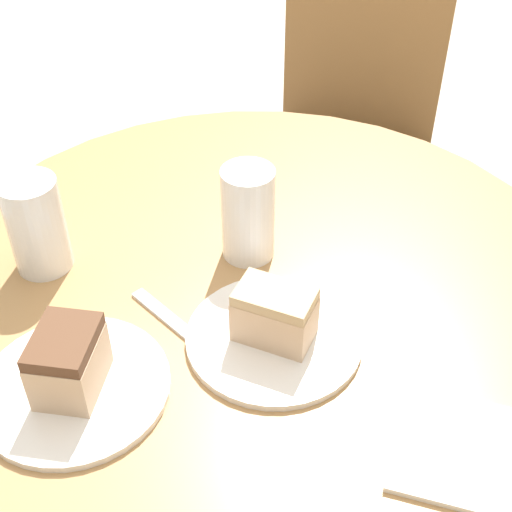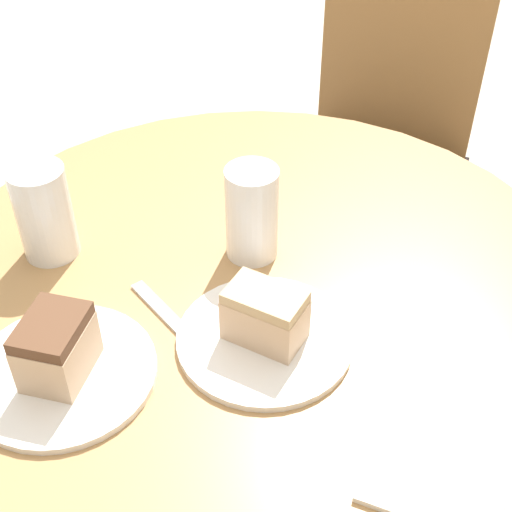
{
  "view_description": "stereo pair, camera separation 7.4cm",
  "coord_description": "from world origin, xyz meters",
  "px_view_note": "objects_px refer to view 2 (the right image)",
  "views": [
    {
      "loc": [
        0.23,
        -0.73,
        1.46
      ],
      "look_at": [
        0.0,
        0.0,
        0.81
      ],
      "focal_mm": 50.0,
      "sensor_mm": 36.0,
      "label": 1
    },
    {
      "loc": [
        0.3,
        -0.71,
        1.46
      ],
      "look_at": [
        0.0,
        0.0,
        0.81
      ],
      "focal_mm": 50.0,
      "sensor_mm": 36.0,
      "label": 2
    }
  ],
  "objects_px": {
    "plate_near": "(265,339)",
    "plate_far": "(63,373)",
    "chair": "(379,156)",
    "cake_slice_near": "(265,315)",
    "cake_slice_far": "(56,347)",
    "glass_lemonade": "(252,218)",
    "glass_water": "(45,217)"
  },
  "relations": [
    {
      "from": "plate_far",
      "to": "chair",
      "type": "bearing_deg",
      "value": 83.31
    },
    {
      "from": "plate_near",
      "to": "plate_far",
      "type": "relative_size",
      "value": 0.99
    },
    {
      "from": "plate_far",
      "to": "cake_slice_near",
      "type": "height_order",
      "value": "cake_slice_near"
    },
    {
      "from": "plate_far",
      "to": "cake_slice_near",
      "type": "xyz_separation_m",
      "value": [
        0.21,
        0.15,
        0.04
      ]
    },
    {
      "from": "cake_slice_near",
      "to": "glass_lemonade",
      "type": "bearing_deg",
      "value": 118.29
    },
    {
      "from": "plate_far",
      "to": "glass_lemonade",
      "type": "height_order",
      "value": "glass_lemonade"
    },
    {
      "from": "plate_far",
      "to": "cake_slice_far",
      "type": "xyz_separation_m",
      "value": [
        0.0,
        0.0,
        0.05
      ]
    },
    {
      "from": "glass_water",
      "to": "cake_slice_far",
      "type": "bearing_deg",
      "value": -51.98
    },
    {
      "from": "chair",
      "to": "glass_water",
      "type": "distance_m",
      "value": 1.03
    },
    {
      "from": "glass_water",
      "to": "plate_near",
      "type": "bearing_deg",
      "value": -7.33
    },
    {
      "from": "plate_near",
      "to": "glass_lemonade",
      "type": "distance_m",
      "value": 0.19
    },
    {
      "from": "cake_slice_far",
      "to": "glass_lemonade",
      "type": "bearing_deg",
      "value": 68.7
    },
    {
      "from": "plate_near",
      "to": "cake_slice_near",
      "type": "bearing_deg",
      "value": -104.04
    },
    {
      "from": "glass_lemonade",
      "to": "plate_far",
      "type": "bearing_deg",
      "value": -111.3
    },
    {
      "from": "chair",
      "to": "plate_near",
      "type": "relative_size",
      "value": 3.96
    },
    {
      "from": "plate_far",
      "to": "cake_slice_near",
      "type": "distance_m",
      "value": 0.26
    },
    {
      "from": "plate_near",
      "to": "cake_slice_far",
      "type": "relative_size",
      "value": 2.27
    },
    {
      "from": "plate_near",
      "to": "glass_lemonade",
      "type": "height_order",
      "value": "glass_lemonade"
    },
    {
      "from": "chair",
      "to": "glass_lemonade",
      "type": "distance_m",
      "value": 0.89
    },
    {
      "from": "chair",
      "to": "plate_near",
      "type": "bearing_deg",
      "value": -86.7
    },
    {
      "from": "chair",
      "to": "plate_near",
      "type": "xyz_separation_m",
      "value": [
        0.08,
        -0.97,
        0.3
      ]
    },
    {
      "from": "cake_slice_near",
      "to": "glass_water",
      "type": "bearing_deg",
      "value": 172.67
    },
    {
      "from": "chair",
      "to": "cake_slice_far",
      "type": "height_order",
      "value": "chair"
    },
    {
      "from": "cake_slice_near",
      "to": "glass_lemonade",
      "type": "distance_m",
      "value": 0.18
    },
    {
      "from": "glass_lemonade",
      "to": "glass_water",
      "type": "relative_size",
      "value": 1.0
    },
    {
      "from": "plate_far",
      "to": "glass_lemonade",
      "type": "bearing_deg",
      "value": 68.7
    },
    {
      "from": "cake_slice_far",
      "to": "glass_lemonade",
      "type": "xyz_separation_m",
      "value": [
        0.12,
        0.31,
        0.01
      ]
    },
    {
      "from": "cake_slice_near",
      "to": "glass_water",
      "type": "relative_size",
      "value": 0.72
    },
    {
      "from": "cake_slice_far",
      "to": "cake_slice_near",
      "type": "bearing_deg",
      "value": 35.86
    },
    {
      "from": "plate_near",
      "to": "plate_far",
      "type": "xyz_separation_m",
      "value": [
        -0.21,
        -0.15,
        0.0
      ]
    },
    {
      "from": "plate_far",
      "to": "glass_water",
      "type": "relative_size",
      "value": 1.6
    },
    {
      "from": "cake_slice_far",
      "to": "glass_lemonade",
      "type": "distance_m",
      "value": 0.34
    }
  ]
}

